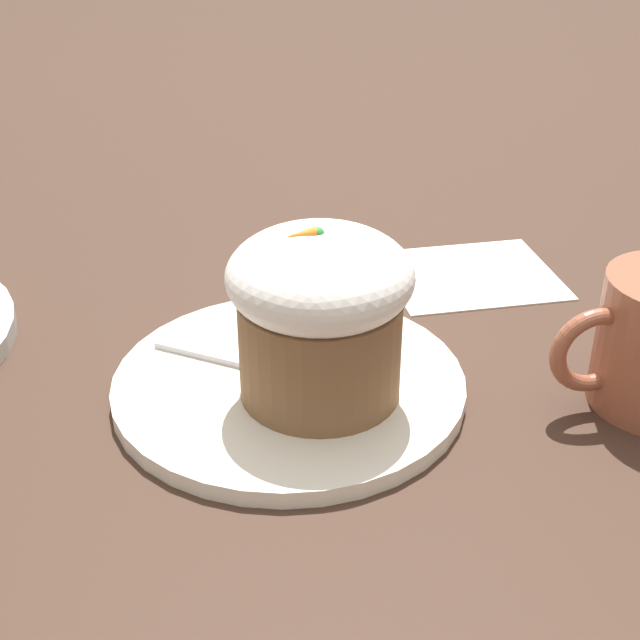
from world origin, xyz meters
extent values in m
plane|color=#3D281E|center=(0.00, 0.00, 0.00)|extent=(4.00, 4.00, 0.00)
cylinder|color=white|center=(0.00, 0.00, 0.01)|extent=(0.21, 0.21, 0.01)
cylinder|color=brown|center=(-0.01, 0.02, 0.04)|extent=(0.09, 0.09, 0.06)
ellipsoid|color=white|center=(-0.01, 0.02, 0.08)|extent=(0.10, 0.10, 0.05)
cone|color=orange|center=(-0.01, 0.02, 0.11)|extent=(0.02, 0.01, 0.01)
sphere|color=green|center=(-0.01, 0.02, 0.11)|extent=(0.01, 0.01, 0.01)
cube|color=silver|center=(0.04, -0.03, 0.01)|extent=(0.06, 0.05, 0.00)
ellipsoid|color=silver|center=(0.00, 0.00, 0.01)|extent=(0.05, 0.05, 0.01)
torus|color=#9E563D|center=(-0.16, 0.05, 0.04)|extent=(0.05, 0.01, 0.05)
cube|color=white|center=(-0.16, -0.12, 0.00)|extent=(0.12, 0.10, 0.00)
camera|label=1|loc=(0.07, 0.43, 0.29)|focal=50.00mm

